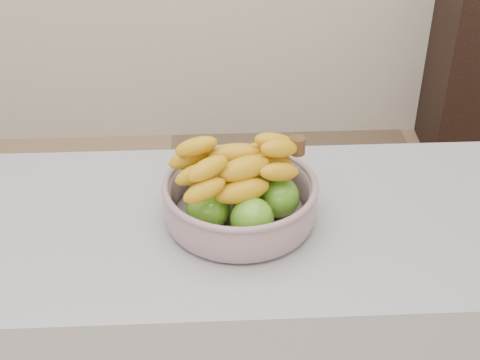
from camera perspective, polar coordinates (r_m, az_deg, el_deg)
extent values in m
cylinder|color=#A5B2C6|center=(1.43, 0.00, -3.13)|extent=(0.28, 0.28, 0.01)
torus|color=#A5B2C6|center=(1.38, 0.00, -0.40)|extent=(0.33, 0.33, 0.02)
sphere|color=#538917|center=(1.34, 1.03, -3.34)|extent=(0.09, 0.09, 0.09)
sphere|color=#538917|center=(1.40, 3.31, -1.47)|extent=(0.09, 0.09, 0.09)
sphere|color=#538917|center=(1.46, 1.02, 0.26)|extent=(0.09, 0.09, 0.09)
sphere|color=#538917|center=(1.44, -2.58, -0.35)|extent=(0.09, 0.09, 0.09)
sphere|color=#538917|center=(1.36, -2.78, -2.57)|extent=(0.09, 0.09, 0.09)
ellipsoid|color=orange|center=(1.33, 0.22, -0.94)|extent=(0.21, 0.12, 0.05)
ellipsoid|color=orange|center=(1.37, -0.43, 0.23)|extent=(0.21, 0.10, 0.05)
ellipsoid|color=orange|center=(1.41, -1.04, 1.32)|extent=(0.21, 0.07, 0.05)
ellipsoid|color=orange|center=(1.33, 0.36, 1.00)|extent=(0.21, 0.13, 0.05)
ellipsoid|color=orange|center=(1.38, -0.35, 2.19)|extent=(0.21, 0.06, 0.05)
cylinder|color=#462C16|center=(1.38, 4.93, 2.94)|extent=(0.03, 0.03, 0.04)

